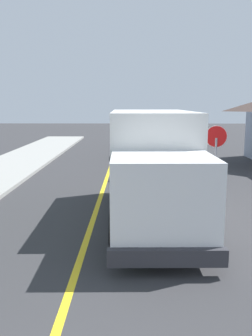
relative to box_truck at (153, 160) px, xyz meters
The scene contains 6 objects.
centre_line_yellow 2.89m from the box_truck, 140.54° to the left, with size 0.16×56.00×0.01m, color gold.
box_truck is the anchor object (origin of this frame).
parked_car_near 6.38m from the box_truck, 87.64° to the left, with size 1.97×4.47×1.67m.
parked_car_mid 12.28m from the box_truck, 90.55° to the left, with size 1.98×4.47×1.67m.
parked_car_far 18.39m from the box_truck, 89.51° to the left, with size 1.80×4.40×1.67m.
stop_sign 3.49m from the box_truck, 45.69° to the left, with size 0.80×0.10×2.65m.
Camera 1 is at (1.14, -2.10, 3.45)m, focal length 38.80 mm.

